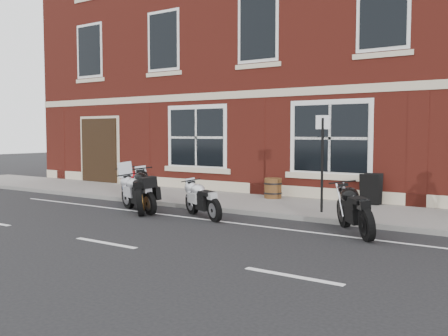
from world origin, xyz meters
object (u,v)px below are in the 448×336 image
at_px(moto_naked_black, 356,207).
at_px(barrel_planter, 273,188).
at_px(moto_sport_black, 143,189).
at_px(a_board_sign, 371,189).
at_px(parking_sign, 322,156).
at_px(moto_sport_silver, 203,198).
at_px(moto_sport_red, 137,186).
at_px(moto_touring_silver, 138,191).

bearing_deg(moto_naked_black, barrel_planter, 101.34).
distance_m(moto_sport_black, a_board_sign, 6.33).
bearing_deg(a_board_sign, parking_sign, -116.06).
distance_m(moto_sport_black, moto_sport_silver, 2.01).
height_order(moto_sport_silver, a_board_sign, a_board_sign).
height_order(moto_sport_black, moto_sport_silver, moto_sport_black).
bearing_deg(moto_naked_black, moto_sport_red, 139.58).
distance_m(barrel_planter, parking_sign, 3.10).
relative_size(moto_touring_silver, moto_sport_silver, 1.12).
relative_size(moto_sport_black, moto_naked_black, 1.05).
height_order(moto_sport_black, parking_sign, parking_sign).
bearing_deg(barrel_planter, moto_naked_black, -41.02).
relative_size(a_board_sign, barrel_planter, 1.42).
bearing_deg(moto_sport_silver, parking_sign, -25.76).
relative_size(moto_touring_silver, barrel_planter, 3.08).
bearing_deg(parking_sign, moto_touring_silver, -175.14).
xyz_separation_m(moto_sport_red, a_board_sign, (5.87, 3.24, -0.02)).
xyz_separation_m(moto_sport_silver, barrel_planter, (0.09, 3.50, -0.05)).
height_order(moto_touring_silver, moto_sport_silver, moto_touring_silver).
xyz_separation_m(moto_sport_black, parking_sign, (4.42, 1.82, 0.93)).
xyz_separation_m(a_board_sign, parking_sign, (-0.62, -2.00, 0.97)).
xyz_separation_m(moto_sport_silver, parking_sign, (2.42, 1.79, 1.05)).
height_order(moto_sport_red, barrel_planter, moto_sport_red).
height_order(moto_sport_silver, barrel_planter, moto_sport_silver).
distance_m(moto_naked_black, parking_sign, 2.33).
bearing_deg(moto_naked_black, a_board_sign, 65.14).
bearing_deg(a_board_sign, moto_sport_red, -159.88).
distance_m(moto_touring_silver, barrel_planter, 4.25).
bearing_deg(a_board_sign, barrel_planter, 176.81).
bearing_deg(a_board_sign, moto_sport_black, -151.62).
bearing_deg(moto_sport_black, moto_touring_silver, -161.37).
bearing_deg(moto_sport_red, moto_sport_black, -99.19).
distance_m(moto_sport_red, parking_sign, 5.47).
distance_m(moto_touring_silver, moto_sport_black, 0.16).
bearing_deg(parking_sign, moto_sport_red, 174.73).
height_order(moto_sport_red, moto_sport_silver, moto_sport_red).
xyz_separation_m(moto_touring_silver, a_board_sign, (5.12, 3.95, 0.02)).
relative_size(moto_sport_black, moto_sport_silver, 1.09).
bearing_deg(moto_sport_red, parking_sign, -50.39).
xyz_separation_m(moto_sport_red, barrel_planter, (2.91, 2.95, -0.15)).
bearing_deg(a_board_sign, moto_sport_silver, -137.51).
height_order(moto_sport_black, moto_naked_black, moto_sport_black).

